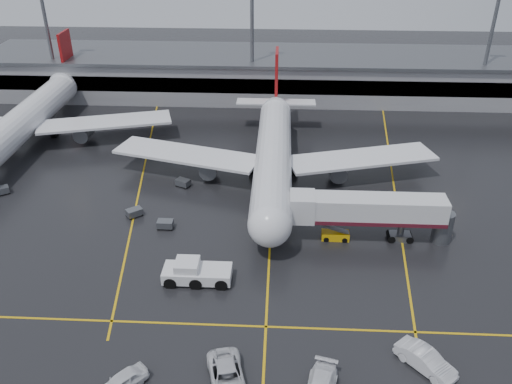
{
  "coord_description": "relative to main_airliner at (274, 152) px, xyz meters",
  "views": [
    {
      "loc": [
        1.01,
        -61.05,
        37.43
      ],
      "look_at": [
        -2.0,
        -2.0,
        4.0
      ],
      "focal_mm": 37.15,
      "sensor_mm": 36.0,
      "label": 1
    }
  ],
  "objects": [
    {
      "name": "service_van_a",
      "position": [
        -3.11,
        -38.97,
        -3.31
      ],
      "size": [
        4.48,
        7.02,
        1.8
      ],
      "primitive_type": "imported",
      "rotation": [
        0.0,
        0.0,
        0.25
      ],
      "color": "silver",
      "rests_on": "ground"
    },
    {
      "name": "terminal",
      "position": [
        0.0,
        38.23,
        0.11
      ],
      "size": [
        122.0,
        19.0,
        8.6
      ],
      "color": "gray",
      "rests_on": "ground"
    },
    {
      "name": "light_mast_left",
      "position": [
        -45.0,
        32.3,
        10.27
      ],
      "size": [
        3.0,
        1.2,
        25.45
      ],
      "color": "#595B60",
      "rests_on": "ground"
    },
    {
      "name": "service_van_d",
      "position": [
        -12.13,
        -39.83,
        -3.41
      ],
      "size": [
        4.56,
        4.75,
        1.6
      ],
      "primitive_type": "imported",
      "rotation": [
        0.0,
        0.0,
        -0.74
      ],
      "color": "white",
      "rests_on": "ground"
    },
    {
      "name": "jet_bridge",
      "position": [
        11.87,
        -15.7,
        -0.28
      ],
      "size": [
        19.9,
        3.4,
        6.05
      ],
      "color": "silver",
      "rests_on": "ground"
    },
    {
      "name": "main_airliner",
      "position": [
        0.0,
        0.0,
        0.0
      ],
      "size": [
        48.8,
        45.6,
        14.1
      ],
      "color": "silver",
      "rests_on": "ground"
    },
    {
      "name": "ground",
      "position": [
        0.0,
        -9.7,
        -4.21
      ],
      "size": [
        220.0,
        220.0,
        0.0
      ],
      "primitive_type": "plane",
      "color": "black",
      "rests_on": "ground"
    },
    {
      "name": "apron_line_right",
      "position": [
        18.0,
        0.3,
        -4.2
      ],
      "size": [
        7.57,
        69.64,
        0.02
      ],
      "primitive_type": "cube",
      "rotation": [
        0.0,
        0.0,
        -0.1
      ],
      "color": "gold",
      "rests_on": "ground"
    },
    {
      "name": "second_airliner",
      "position": [
        -42.0,
        12.0,
        0.0
      ],
      "size": [
        48.8,
        45.6,
        14.1
      ],
      "color": "silver",
      "rests_on": "ground"
    },
    {
      "name": "light_mast_right",
      "position": [
        40.0,
        32.3,
        10.27
      ],
      "size": [
        3.0,
        1.2,
        25.45
      ],
      "color": "#595B60",
      "rests_on": "ground"
    },
    {
      "name": "belt_loader",
      "position": [
        8.05,
        -15.95,
        -3.68
      ],
      "size": [
        3.4,
        1.64,
        2.14
      ],
      "color": "#E4AA0A",
      "rests_on": "ground"
    },
    {
      "name": "apron_line_centre",
      "position": [
        0.0,
        -9.7,
        -4.2
      ],
      "size": [
        0.25,
        90.0,
        0.02
      ],
      "primitive_type": "cube",
      "color": "gold",
      "rests_on": "ground"
    },
    {
      "name": "service_van_c",
      "position": [
        14.48,
        -36.17,
        -3.27
      ],
      "size": [
        5.34,
        5.58,
        1.89
      ],
      "primitive_type": "imported",
      "rotation": [
        0.0,
        0.0,
        0.74
      ],
      "color": "silver",
      "rests_on": "ground"
    },
    {
      "name": "baggage_cart_b",
      "position": [
        -18.14,
        -11.99,
        -3.58
      ],
      "size": [
        2.38,
        2.26,
        1.12
      ],
      "color": "#595B60",
      "rests_on": "ground"
    },
    {
      "name": "baggage_cart_e",
      "position": [
        -38.53,
        -7.06,
        -3.58
      ],
      "size": [
        2.39,
        2.18,
        1.12
      ],
      "color": "#595B60",
      "rests_on": "ground"
    },
    {
      "name": "baggage_cart_a",
      "position": [
        -13.47,
        -14.61,
        -3.58
      ],
      "size": [
        2.02,
        1.33,
        1.12
      ],
      "color": "#595B60",
      "rests_on": "ground"
    },
    {
      "name": "pushback_tractor",
      "position": [
        -8.02,
        -24.88,
        -3.14
      ],
      "size": [
        7.51,
        3.24,
        2.68
      ],
      "color": "silver",
      "rests_on": "ground"
    },
    {
      "name": "apron_line_stop",
      "position": [
        0.0,
        -31.7,
        -4.2
      ],
      "size": [
        60.0,
        0.25,
        0.02
      ],
      "primitive_type": "cube",
      "color": "gold",
      "rests_on": "ground"
    },
    {
      "name": "baggage_cart_c",
      "position": [
        -13.11,
        -3.45,
        -3.58
      ],
      "size": [
        2.37,
        2.05,
        1.12
      ],
      "color": "#595B60",
      "rests_on": "ground"
    },
    {
      "name": "apron_line_left",
      "position": [
        -20.0,
        0.3,
        -4.2
      ],
      "size": [
        9.99,
        69.35,
        0.02
      ],
      "primitive_type": "cube",
      "rotation": [
        0.0,
        0.0,
        0.14
      ],
      "color": "gold",
      "rests_on": "ground"
    },
    {
      "name": "light_mast_mid",
      "position": [
        -5.0,
        32.3,
        10.27
      ],
      "size": [
        3.0,
        1.2,
        25.45
      ],
      "color": "#595B60",
      "rests_on": "ground"
    }
  ]
}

